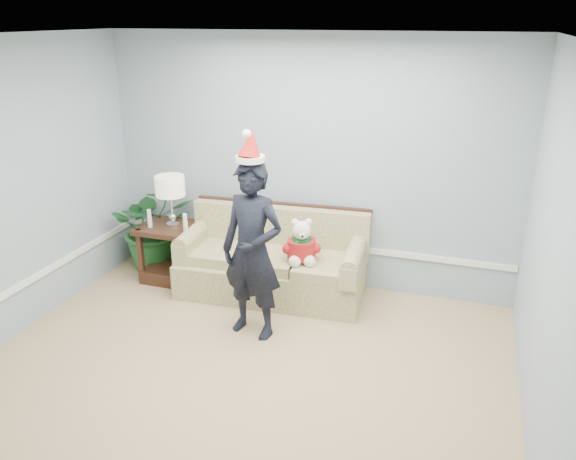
% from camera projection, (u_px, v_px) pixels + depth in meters
% --- Properties ---
extents(room_shell, '(4.54, 5.04, 2.74)m').
position_uv_depth(room_shell, '(199.00, 252.00, 3.77)').
color(room_shell, tan).
rests_on(room_shell, ground).
extents(wainscot_trim, '(4.49, 4.99, 0.06)m').
position_uv_depth(wainscot_trim, '(151.00, 276.00, 5.49)').
color(wainscot_trim, white).
rests_on(wainscot_trim, room_shell).
extents(sofa, '(2.02, 0.97, 0.92)m').
position_uv_depth(sofa, '(273.00, 264.00, 6.06)').
color(sofa, brown).
rests_on(sofa, room_shell).
extents(side_table, '(0.68, 0.57, 0.65)m').
position_uv_depth(side_table, '(173.00, 258.00, 6.37)').
color(side_table, '#3D1F16').
rests_on(side_table, room_shell).
extents(table_lamp, '(0.32, 0.32, 0.57)m').
position_uv_depth(table_lamp, '(170.00, 188.00, 6.07)').
color(table_lamp, silver).
rests_on(table_lamp, side_table).
extents(candle_pair, '(0.49, 0.05, 0.20)m').
position_uv_depth(candle_pair, '(167.00, 221.00, 6.09)').
color(candle_pair, silver).
rests_on(candle_pair, side_table).
extents(houseplant, '(1.22, 1.20, 1.03)m').
position_uv_depth(houseplant, '(154.00, 226.00, 6.61)').
color(houseplant, '#1F5E2A').
rests_on(houseplant, room_shell).
extents(man, '(0.67, 0.50, 1.68)m').
position_uv_depth(man, '(252.00, 251.00, 5.08)').
color(man, black).
rests_on(man, room_shell).
extents(santa_hat, '(0.27, 0.30, 0.30)m').
position_uv_depth(santa_hat, '(251.00, 147.00, 4.75)').
color(santa_hat, white).
rests_on(santa_hat, man).
extents(teddy_bear, '(0.37, 0.37, 0.47)m').
position_uv_depth(teddy_bear, '(301.00, 246.00, 5.67)').
color(teddy_bear, white).
rests_on(teddy_bear, sofa).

